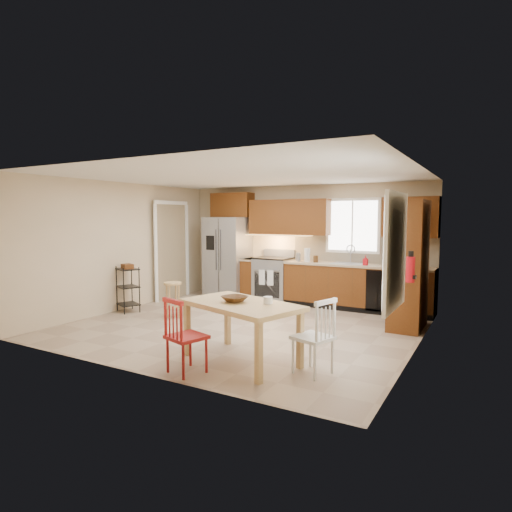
{
  "coord_description": "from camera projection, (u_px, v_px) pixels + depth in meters",
  "views": [
    {
      "loc": [
        3.65,
        -6.06,
        1.84
      ],
      "look_at": [
        0.02,
        0.4,
        1.15
      ],
      "focal_mm": 30.0,
      "sensor_mm": 36.0,
      "label": 1
    }
  ],
  "objects": [
    {
      "name": "floor",
      "position": [
        244.0,
        326.0,
        7.21
      ],
      "size": [
        5.5,
        5.5,
        0.0
      ],
      "primitive_type": "plane",
      "color": "gray",
      "rests_on": "ground"
    },
    {
      "name": "ceiling",
      "position": [
        243.0,
        176.0,
        6.98
      ],
      "size": [
        5.5,
        5.0,
        0.02
      ],
      "primitive_type": "cube",
      "color": "silver",
      "rests_on": "ground"
    },
    {
      "name": "wall_back",
      "position": [
        303.0,
        244.0,
        9.27
      ],
      "size": [
        5.5,
        0.02,
        2.5
      ],
      "primitive_type": "cube",
      "color": "#CCB793",
      "rests_on": "ground"
    },
    {
      "name": "wall_front",
      "position": [
        132.0,
        268.0,
        4.93
      ],
      "size": [
        5.5,
        0.02,
        2.5
      ],
      "primitive_type": "cube",
      "color": "#CCB793",
      "rests_on": "ground"
    },
    {
      "name": "wall_left",
      "position": [
        124.0,
        246.0,
        8.44
      ],
      "size": [
        0.02,
        5.0,
        2.5
      ],
      "primitive_type": "cube",
      "color": "#CCB793",
      "rests_on": "ground"
    },
    {
      "name": "wall_right",
      "position": [
        418.0,
        260.0,
        5.75
      ],
      "size": [
        0.02,
        5.0,
        2.5
      ],
      "primitive_type": "cube",
      "color": "#CCB793",
      "rests_on": "ground"
    },
    {
      "name": "refrigerator",
      "position": [
        228.0,
        257.0,
        9.8
      ],
      "size": [
        0.92,
        0.75,
        1.82
      ],
      "primitive_type": "cube",
      "color": "gray",
      "rests_on": "floor"
    },
    {
      "name": "range_stove",
      "position": [
        273.0,
        280.0,
        9.33
      ],
      "size": [
        0.76,
        0.63,
        0.92
      ],
      "primitive_type": "cube",
      "color": "gray",
      "rests_on": "floor"
    },
    {
      "name": "base_cabinet_narrow",
      "position": [
        252.0,
        278.0,
        9.62
      ],
      "size": [
        0.3,
        0.6,
        0.9
      ],
      "primitive_type": "cube",
      "color": "#5C3411",
      "rests_on": "floor"
    },
    {
      "name": "base_cabinet_run",
      "position": [
        357.0,
        287.0,
        8.45
      ],
      "size": [
        2.92,
        0.6,
        0.9
      ],
      "primitive_type": "cube",
      "color": "#5C3411",
      "rests_on": "floor"
    },
    {
      "name": "dishwasher",
      "position": [
        382.0,
        291.0,
        7.92
      ],
      "size": [
        0.6,
        0.02,
        0.78
      ],
      "primitive_type": "cube",
      "color": "black",
      "rests_on": "floor"
    },
    {
      "name": "backsplash",
      "position": [
        361.0,
        249.0,
        8.63
      ],
      "size": [
        2.92,
        0.03,
        0.55
      ],
      "primitive_type": "cube",
      "color": "beige",
      "rests_on": "wall_back"
    },
    {
      "name": "upper_over_fridge",
      "position": [
        232.0,
        205.0,
        9.87
      ],
      "size": [
        1.0,
        0.35,
        0.55
      ],
      "primitive_type": "cube",
      "color": "#5F2E0F",
      "rests_on": "wall_back"
    },
    {
      "name": "upper_left_block",
      "position": [
        289.0,
        217.0,
        9.18
      ],
      "size": [
        1.8,
        0.35,
        0.75
      ],
      "primitive_type": "cube",
      "color": "#5F2E0F",
      "rests_on": "wall_back"
    },
    {
      "name": "upper_right_block",
      "position": [
        411.0,
        217.0,
        7.96
      ],
      "size": [
        1.0,
        0.35,
        0.75
      ],
      "primitive_type": "cube",
      "color": "#5F2E0F",
      "rests_on": "wall_back"
    },
    {
      "name": "window_back",
      "position": [
        353.0,
        226.0,
        8.68
      ],
      "size": [
        1.12,
        0.04,
        1.12
      ],
      "primitive_type": "cube",
      "color": "white",
      "rests_on": "wall_back"
    },
    {
      "name": "sink",
      "position": [
        348.0,
        266.0,
        8.5
      ],
      "size": [
        0.62,
        0.46,
        0.16
      ],
      "primitive_type": "cube",
      "color": "gray",
      "rests_on": "base_cabinet_run"
    },
    {
      "name": "undercab_glow",
      "position": [
        276.0,
        235.0,
        9.35
      ],
      "size": [
        1.6,
        0.3,
        0.01
      ],
      "primitive_type": "cube",
      "color": "#FFBF66",
      "rests_on": "wall_back"
    },
    {
      "name": "soap_bottle",
      "position": [
        366.0,
        260.0,
        8.22
      ],
      "size": [
        0.09,
        0.09,
        0.19
      ],
      "primitive_type": "imported",
      "color": "red",
      "rests_on": "base_cabinet_run"
    },
    {
      "name": "paper_towel",
      "position": [
        307.0,
        255.0,
        8.86
      ],
      "size": [
        0.12,
        0.12,
        0.28
      ],
      "primitive_type": "cylinder",
      "color": "silver",
      "rests_on": "base_cabinet_run"
    },
    {
      "name": "canister_steel",
      "position": [
        298.0,
        257.0,
        8.96
      ],
      "size": [
        0.11,
        0.11,
        0.18
      ],
      "primitive_type": "cylinder",
      "color": "gray",
      "rests_on": "base_cabinet_run"
    },
    {
      "name": "canister_wood",
      "position": [
        316.0,
        259.0,
        8.74
      ],
      "size": [
        0.1,
        0.1,
        0.14
      ],
      "primitive_type": "cylinder",
      "color": "#4B2C14",
      "rests_on": "base_cabinet_run"
    },
    {
      "name": "pantry",
      "position": [
        409.0,
        265.0,
        6.97
      ],
      "size": [
        0.5,
        0.95,
        2.1
      ],
      "primitive_type": "cube",
      "color": "#5C3411",
      "rests_on": "floor"
    },
    {
      "name": "fire_extinguisher",
      "position": [
        410.0,
        269.0,
        5.96
      ],
      "size": [
        0.12,
        0.12,
        0.36
      ],
      "primitive_type": "cylinder",
      "color": "red",
      "rests_on": "wall_right"
    },
    {
      "name": "window_right",
      "position": [
        396.0,
        251.0,
        4.77
      ],
      "size": [
        0.04,
        1.02,
        1.32
      ],
      "primitive_type": "cube",
      "color": "white",
      "rests_on": "wall_right"
    },
    {
      "name": "doorway",
      "position": [
        171.0,
        252.0,
        9.55
      ],
      "size": [
        0.04,
        0.95,
        2.1
      ],
      "primitive_type": "cube",
      "color": "#8C7A59",
      "rests_on": "wall_left"
    },
    {
      "name": "dining_table",
      "position": [
        241.0,
        333.0,
        5.41
      ],
      "size": [
        1.71,
        1.26,
        0.74
      ],
      "primitive_type": null,
      "rotation": [
        0.0,
        0.0,
        -0.29
      ],
      "color": "tan",
      "rests_on": "floor"
    },
    {
      "name": "chair_red",
      "position": [
        187.0,
        335.0,
        5.01
      ],
      "size": [
        0.52,
        0.52,
        0.9
      ],
      "primitive_type": null,
      "rotation": [
        0.0,
        0.0,
        -0.29
      ],
      "color": "maroon",
      "rests_on": "floor"
    },
    {
      "name": "chair_white",
      "position": [
        313.0,
        336.0,
        4.98
      ],
      "size": [
        0.52,
        0.52,
        0.9
      ],
      "primitive_type": null,
      "rotation": [
        0.0,
        0.0,
        1.28
      ],
      "color": "silver",
      "rests_on": "floor"
    },
    {
      "name": "table_bowl",
      "position": [
        235.0,
        302.0,
        5.42
      ],
      "size": [
        0.39,
        0.39,
        0.08
      ],
      "primitive_type": "imported",
      "rotation": [
        0.0,
        0.0,
        -0.29
      ],
      "color": "#4B2C14",
      "rests_on": "dining_table"
    },
    {
      "name": "table_jar",
      "position": [
        268.0,
        302.0,
        5.29
      ],
      "size": [
        0.14,
        0.14,
        0.13
      ],
      "primitive_type": "cylinder",
      "rotation": [
        0.0,
        0.0,
        -0.29
      ],
      "color": "silver",
      "rests_on": "dining_table"
    },
    {
      "name": "bar_stool",
      "position": [
        173.0,
        300.0,
        7.74
      ],
      "size": [
        0.4,
        0.4,
        0.65
      ],
      "primitive_type": null,
      "rotation": [
        0.0,
        0.0,
        0.3
      ],
      "color": "tan",
      "rests_on": "floor"
    },
    {
      "name": "utility_cart",
      "position": [
        128.0,
        289.0,
        8.24
      ],
      "size": [
        0.54,
        0.49,
        0.88
      ],
      "primitive_type": null,
      "rotation": [
        0.0,
        0.0,
        -0.42
      ],
      "color": "black",
      "rests_on": "floor"
    }
  ]
}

